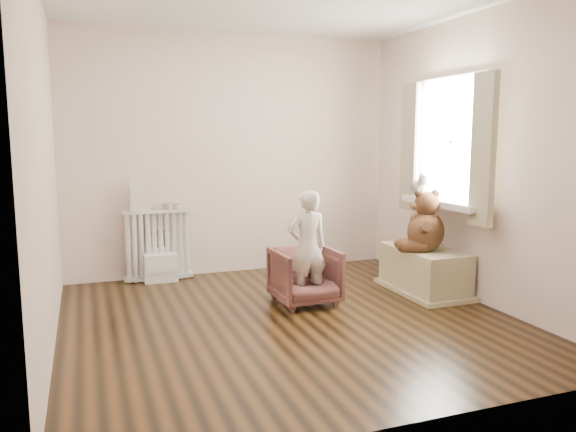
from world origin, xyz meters
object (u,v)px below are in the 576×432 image
object	(u,v)px
armchair	(305,276)
teddy_bear	(426,225)
radiator	(158,244)
child	(307,247)
toy_vanity	(160,255)
plush_cat	(419,186)
toy_bench	(424,272)

from	to	relation	value
armchair	teddy_bear	bearing A→B (deg)	-7.99
radiator	child	distance (m)	1.77
child	teddy_bear	size ratio (longest dim) A/B	1.78
toy_vanity	plush_cat	xyz separation A→B (m)	(2.50, -0.95, 0.72)
toy_bench	toy_vanity	bearing A→B (deg)	150.98
toy_bench	radiator	bearing A→B (deg)	150.57
armchair	toy_bench	world-z (taller)	armchair
toy_bench	armchair	bearing A→B (deg)	178.07
radiator	teddy_bear	bearing A→B (deg)	-31.43
toy_vanity	teddy_bear	world-z (taller)	teddy_bear
child	toy_bench	world-z (taller)	child
toy_bench	teddy_bear	world-z (taller)	teddy_bear
child	plush_cat	xyz separation A→B (m)	(1.37, 0.37, 0.47)
radiator	armchair	xyz separation A→B (m)	(1.14, -1.30, -0.14)
radiator	plush_cat	xyz separation A→B (m)	(2.51, -0.98, 0.61)
radiator	plush_cat	size ratio (longest dim) A/B	2.69
toy_vanity	toy_bench	size ratio (longest dim) A/B	0.59
toy_bench	plush_cat	xyz separation A→B (m)	(0.14, 0.36, 0.80)
radiator	plush_cat	distance (m)	2.76
radiator	toy_bench	size ratio (longest dim) A/B	0.82
teddy_bear	plush_cat	bearing A→B (deg)	87.52
armchair	plush_cat	distance (m)	1.59
toy_bench	plush_cat	size ratio (longest dim) A/B	3.29
radiator	armchair	world-z (taller)	radiator
plush_cat	teddy_bear	bearing A→B (deg)	-125.45
radiator	plush_cat	bearing A→B (deg)	-21.32
child	toy_bench	size ratio (longest dim) A/B	1.12
toy_vanity	toy_bench	world-z (taller)	toy_vanity
teddy_bear	plush_cat	size ratio (longest dim) A/B	2.06
radiator	teddy_bear	size ratio (longest dim) A/B	1.30
child	plush_cat	distance (m)	1.49
armchair	child	world-z (taller)	child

